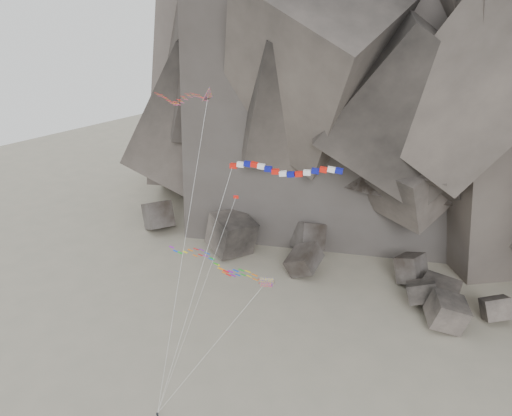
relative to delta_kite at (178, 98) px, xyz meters
The scene contains 7 objects.
ground 35.10m from the delta_kite, 31.05° to the right, with size 260.00×260.00×0.00m, color gray.
headland 65.41m from the delta_kite, 81.24° to the left, with size 110.00×70.00×84.00m, color #5C524B, non-canonical shape.
boulder_field 41.04m from the delta_kite, 82.71° to the left, with size 84.65×17.47×8.57m.
delta_kite is the anchor object (origin of this frame).
banner_kite 15.67m from the delta_kite, ahead, with size 13.96×13.91×26.82m.
parafoil_kite 18.46m from the delta_kite, 30.30° to the right, with size 15.55×8.88×16.21m.
pennant_kite 19.50m from the delta_kite, 37.52° to the right, with size 6.21×7.12×24.42m.
Camera 1 is at (28.41, -35.92, 42.61)m, focal length 35.00 mm.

